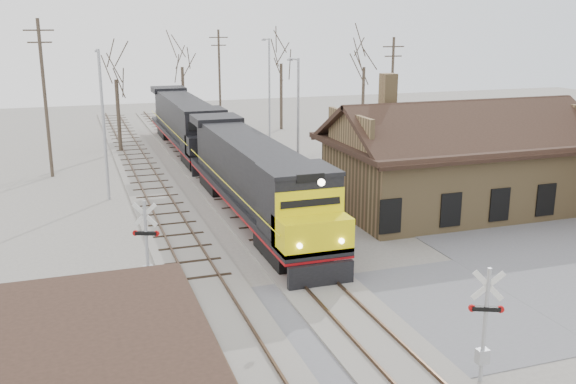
% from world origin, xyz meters
% --- Properties ---
extents(ground, '(140.00, 140.00, 0.00)m').
position_xyz_m(ground, '(0.00, 0.00, 0.00)').
color(ground, gray).
rests_on(ground, ground).
extents(road, '(60.00, 9.00, 0.03)m').
position_xyz_m(road, '(0.00, 0.00, 0.01)').
color(road, slate).
rests_on(road, ground).
extents(track_main, '(3.40, 90.00, 0.24)m').
position_xyz_m(track_main, '(0.00, 15.00, 0.07)').
color(track_main, gray).
rests_on(track_main, ground).
extents(track_siding, '(3.40, 90.00, 0.24)m').
position_xyz_m(track_siding, '(-4.50, 15.00, 0.07)').
color(track_siding, gray).
rests_on(track_siding, ground).
extents(depot, '(15.20, 9.31, 7.90)m').
position_xyz_m(depot, '(11.99, 12.00, 2.41)').
color(depot, '#92774B').
rests_on(depot, ground).
extents(locomotive_lead, '(3.10, 20.77, 4.61)m').
position_xyz_m(locomotive_lead, '(0.00, 13.24, 2.42)').
color(locomotive_lead, black).
rests_on(locomotive_lead, ground).
extents(locomotive_trailing, '(3.10, 20.77, 4.37)m').
position_xyz_m(locomotive_trailing, '(0.00, 34.29, 2.42)').
color(locomotive_trailing, black).
rests_on(locomotive_trailing, ground).
extents(crossbuck_near, '(1.00, 0.51, 3.71)m').
position_xyz_m(crossbuck_near, '(2.03, -4.68, 1.77)').
color(crossbuck_near, '#A5A8AD').
rests_on(crossbuck_near, ground).
extents(crossbuck_far, '(1.05, 0.50, 3.87)m').
position_xyz_m(crossbuck_far, '(-6.79, 5.51, 1.83)').
color(crossbuck_far, '#A5A8AD').
rests_on(crossbuck_far, ground).
extents(streetlight_a, '(0.25, 2.04, 9.19)m').
position_xyz_m(streetlight_a, '(-7.40, 20.79, 5.14)').
color(streetlight_a, '#A5A8AD').
rests_on(streetlight_a, ground).
extents(streetlight_b, '(0.25, 2.04, 8.44)m').
position_xyz_m(streetlight_b, '(5.12, 20.79, 4.75)').
color(streetlight_b, '#A5A8AD').
rests_on(streetlight_b, ground).
extents(streetlight_c, '(0.25, 2.04, 9.34)m').
position_xyz_m(streetlight_c, '(7.88, 36.11, 5.21)').
color(streetlight_c, '#A5A8AD').
rests_on(streetlight_c, ground).
extents(utility_pole_a, '(2.00, 0.24, 10.99)m').
position_xyz_m(utility_pole_a, '(-10.82, 28.31, 5.73)').
color(utility_pole_a, '#382D23').
rests_on(utility_pole_a, ground).
extents(utility_pole_b, '(2.00, 0.24, 9.98)m').
position_xyz_m(utility_pole_b, '(6.03, 47.76, 5.22)').
color(utility_pole_b, '#382D23').
rests_on(utility_pole_b, ground).
extents(utility_pole_c, '(2.00, 0.24, 9.49)m').
position_xyz_m(utility_pole_c, '(17.38, 30.68, 4.97)').
color(utility_pole_c, '#382D23').
rests_on(utility_pole_c, ground).
extents(tree_b, '(4.07, 4.07, 9.98)m').
position_xyz_m(tree_b, '(-5.42, 36.00, 7.10)').
color(tree_b, '#382D23').
rests_on(tree_b, ground).
extents(tree_c, '(4.16, 4.16, 10.19)m').
position_xyz_m(tree_c, '(2.10, 47.72, 7.25)').
color(tree_c, '#382D23').
rests_on(tree_c, ground).
extents(tree_d, '(4.45, 4.45, 10.90)m').
position_xyz_m(tree_d, '(11.34, 43.06, 7.76)').
color(tree_d, '#382D23').
rests_on(tree_d, ground).
extents(tree_e, '(4.31, 4.31, 10.55)m').
position_xyz_m(tree_e, '(18.35, 38.44, 7.51)').
color(tree_e, '#382D23').
rests_on(tree_e, ground).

